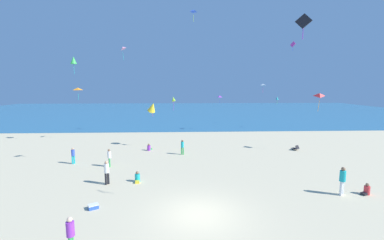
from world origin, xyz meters
TOP-DOWN VIEW (x-y plane):
  - ground_plane at (0.00, 10.00)m, footprint 120.00×120.00m
  - ocean_water at (0.00, 53.23)m, footprint 120.00×60.00m
  - beach_chair_far_right at (10.69, 12.55)m, footprint 0.86×0.88m
  - cooler_box at (-5.54, 0.85)m, footprint 0.63×0.58m
  - person_0 at (-5.77, 4.23)m, footprint 0.45×0.45m
  - person_1 at (-0.77, 11.37)m, footprint 0.30×0.30m
  - person_2 at (8.62, 1.94)m, footprint 0.47×0.47m
  - person_3 at (-9.86, 8.86)m, footprint 0.38×0.38m
  - person_4 at (10.16, 1.95)m, footprint 0.62×0.47m
  - person_5 at (-6.64, 7.95)m, footprint 0.34×0.34m
  - person_6 at (-4.12, 13.08)m, footprint 0.54×0.62m
  - person_7 at (-3.85, 4.58)m, footprint 0.38×0.61m
  - person_8 at (-5.11, -2.85)m, footprint 0.32×0.32m
  - kite_yellow at (-3.88, 14.63)m, footprint 1.37×1.44m
  - kite_pink at (-7.16, 16.43)m, footprint 0.54×0.69m
  - kite_blue at (0.68, 20.12)m, footprint 0.85×0.75m
  - kite_orange at (-9.21, 8.98)m, footprint 0.72×0.67m
  - kite_purple at (4.65, 23.90)m, footprint 0.85×0.91m
  - kite_teal at (13.56, 25.54)m, footprint 0.50×0.50m
  - kite_white at (12.42, 28.94)m, footprint 0.70×0.57m
  - kite_magenta at (13.62, 21.15)m, footprint 0.42×0.75m
  - kite_black at (4.46, -0.77)m, footprint 0.62×0.42m
  - kite_lime at (-1.64, 13.72)m, footprint 0.60×0.63m
  - kite_green at (-12.49, 16.58)m, footprint 0.67×0.70m
  - kite_red at (12.28, 11.59)m, footprint 0.91×0.77m

SIDE VIEW (x-z plane):
  - ground_plane at x=0.00m, z-range 0.00..0.00m
  - ocean_water at x=0.00m, z-range 0.00..0.05m
  - cooler_box at x=-5.54m, z-range 0.00..0.24m
  - beach_chair_far_right at x=10.69m, z-range -0.03..0.48m
  - person_6 at x=-4.12m, z-range -0.09..0.61m
  - person_4 at x=10.16m, z-range -0.09..0.61m
  - person_7 at x=-3.85m, z-range -0.10..0.64m
  - person_3 at x=-9.86m, z-range 0.11..1.48m
  - person_1 at x=-0.77m, z-range 0.11..1.51m
  - person_5 at x=-6.64m, z-range 0.11..1.57m
  - person_8 at x=-5.11m, z-range 0.12..1.65m
  - person_0 at x=-5.77m, z-range 0.12..1.72m
  - person_2 at x=8.62m, z-range 0.13..1.85m
  - kite_yellow at x=-3.88m, z-range 3.43..5.08m
  - kite_teal at x=13.56m, z-range 4.06..5.19m
  - kite_purple at x=4.65m, z-range 4.41..5.58m
  - kite_lime at x=-1.64m, z-range 4.39..5.87m
  - kite_red at x=12.28m, z-range 4.67..6.55m
  - kite_orange at x=-9.21m, z-range 5.69..6.71m
  - kite_white at x=12.42m, z-range 5.92..7.43m
  - kite_black at x=4.46m, z-range 8.65..9.76m
  - kite_green at x=-12.49m, z-range 8.25..10.18m
  - kite_pink at x=-7.16m, z-range 9.72..11.29m
  - kite_magenta at x=13.62m, z-range 11.15..12.39m
  - kite_blue at x=0.68m, z-range 14.75..16.20m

